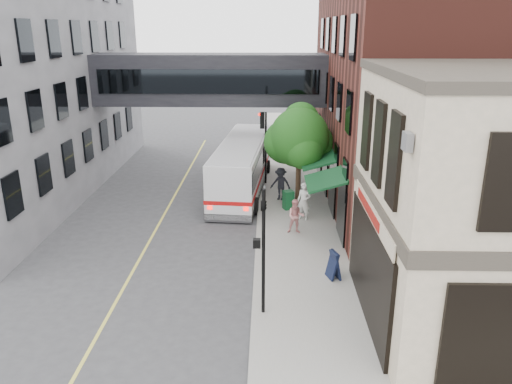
{
  "coord_description": "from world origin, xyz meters",
  "views": [
    {
      "loc": [
        0.51,
        -13.13,
        9.59
      ],
      "look_at": [
        0.08,
        5.12,
        3.5
      ],
      "focal_mm": 35.0,
      "sensor_mm": 36.0,
      "label": 1
    }
  ],
  "objects_px": {
    "bus": "(242,164)",
    "pedestrian_b": "(296,216)",
    "pedestrian_a": "(304,201)",
    "sandwich_board": "(334,265)",
    "pedestrian_c": "(281,184)",
    "newspaper_box": "(288,200)"
  },
  "relations": [
    {
      "from": "bus",
      "to": "pedestrian_b",
      "type": "relative_size",
      "value": 6.8
    },
    {
      "from": "pedestrian_a",
      "to": "pedestrian_b",
      "type": "height_order",
      "value": "pedestrian_a"
    },
    {
      "from": "pedestrian_a",
      "to": "sandwich_board",
      "type": "height_order",
      "value": "pedestrian_a"
    },
    {
      "from": "bus",
      "to": "pedestrian_a",
      "type": "bearing_deg",
      "value": -56.59
    },
    {
      "from": "bus",
      "to": "pedestrian_a",
      "type": "relative_size",
      "value": 5.85
    },
    {
      "from": "bus",
      "to": "pedestrian_b",
      "type": "bearing_deg",
      "value": -67.35
    },
    {
      "from": "pedestrian_b",
      "to": "sandwich_board",
      "type": "bearing_deg",
      "value": -72.67
    },
    {
      "from": "pedestrian_c",
      "to": "bus",
      "type": "bearing_deg",
      "value": 159.68
    },
    {
      "from": "pedestrian_b",
      "to": "newspaper_box",
      "type": "xyz_separation_m",
      "value": [
        -0.23,
        3.29,
        -0.32
      ]
    },
    {
      "from": "pedestrian_c",
      "to": "newspaper_box",
      "type": "relative_size",
      "value": 1.82
    },
    {
      "from": "sandwich_board",
      "to": "pedestrian_c",
      "type": "bearing_deg",
      "value": 83.25
    },
    {
      "from": "bus",
      "to": "pedestrian_b",
      "type": "height_order",
      "value": "bus"
    },
    {
      "from": "pedestrian_a",
      "to": "sandwich_board",
      "type": "xyz_separation_m",
      "value": [
        0.76,
        -6.3,
        -0.41
      ]
    },
    {
      "from": "bus",
      "to": "newspaper_box",
      "type": "relative_size",
      "value": 11.03
    },
    {
      "from": "pedestrian_a",
      "to": "pedestrian_c",
      "type": "height_order",
      "value": "pedestrian_a"
    },
    {
      "from": "pedestrian_b",
      "to": "sandwich_board",
      "type": "distance_m",
      "value": 4.69
    },
    {
      "from": "bus",
      "to": "sandwich_board",
      "type": "xyz_separation_m",
      "value": [
        4.14,
        -11.42,
        -0.97
      ]
    },
    {
      "from": "pedestrian_c",
      "to": "sandwich_board",
      "type": "xyz_separation_m",
      "value": [
        1.87,
        -9.35,
        -0.38
      ]
    },
    {
      "from": "newspaper_box",
      "to": "pedestrian_a",
      "type": "bearing_deg",
      "value": -87.02
    },
    {
      "from": "newspaper_box",
      "to": "pedestrian_b",
      "type": "bearing_deg",
      "value": -108.82
    },
    {
      "from": "pedestrian_a",
      "to": "pedestrian_c",
      "type": "bearing_deg",
      "value": 132.58
    },
    {
      "from": "pedestrian_a",
      "to": "pedestrian_c",
      "type": "xyz_separation_m",
      "value": [
        -1.11,
        3.05,
        -0.03
      ]
    }
  ]
}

